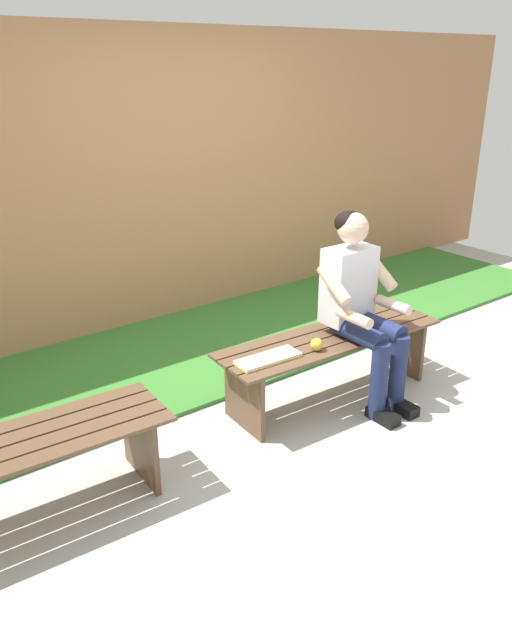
# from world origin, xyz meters

# --- Properties ---
(ground_plane) EXTENTS (10.00, 7.00, 0.04)m
(ground_plane) POSITION_xyz_m (1.05, 1.00, -0.02)
(ground_plane) COLOR #B2B2AD
(grass_strip) EXTENTS (9.00, 1.66, 0.03)m
(grass_strip) POSITION_xyz_m (1.05, -1.21, 0.01)
(grass_strip) COLOR #387A2D
(grass_strip) RESTS_ON ground
(brick_wall) EXTENTS (9.50, 0.24, 2.40)m
(brick_wall) POSITION_xyz_m (0.50, -2.02, 1.20)
(brick_wall) COLOR #B27A51
(brick_wall) RESTS_ON ground
(bench_near) EXTENTS (1.64, 0.53, 0.45)m
(bench_near) POSITION_xyz_m (0.00, -0.00, 0.34)
(bench_near) COLOR brown
(bench_near) RESTS_ON ground
(bench_far) EXTENTS (1.59, 0.53, 0.45)m
(bench_far) POSITION_xyz_m (2.09, -0.00, 0.34)
(bench_far) COLOR brown
(bench_far) RESTS_ON ground
(person_seated) EXTENTS (0.50, 0.69, 1.26)m
(person_seated) POSITION_xyz_m (-0.15, 0.10, 0.69)
(person_seated) COLOR silver
(person_seated) RESTS_ON ground
(apple) EXTENTS (0.08, 0.08, 0.08)m
(apple) POSITION_xyz_m (0.23, 0.10, 0.49)
(apple) COLOR gold
(apple) RESTS_ON bench_near
(book_open) EXTENTS (0.42, 0.18, 0.02)m
(book_open) POSITION_xyz_m (0.55, 0.03, 0.46)
(book_open) COLOR white
(book_open) RESTS_ON bench_near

